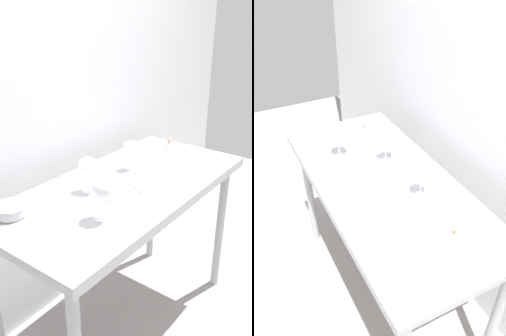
# 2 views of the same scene
# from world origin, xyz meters

# --- Properties ---
(ground_plane) EXTENTS (6.00, 6.00, 0.00)m
(ground_plane) POSITION_xyz_m (0.00, 0.00, 0.00)
(ground_plane) COLOR gray
(back_wall) EXTENTS (3.80, 0.04, 2.60)m
(back_wall) POSITION_xyz_m (0.00, 0.49, 1.30)
(back_wall) COLOR silver
(back_wall) RESTS_ON ground_plane
(steel_counter) EXTENTS (1.40, 0.65, 0.90)m
(steel_counter) POSITION_xyz_m (0.00, -0.01, 0.79)
(steel_counter) COLOR #ABABB0
(steel_counter) RESTS_ON ground_plane
(wine_glass_far_right) EXTENTS (0.08, 0.08, 0.16)m
(wine_glass_far_right) POSITION_xyz_m (0.17, 0.09, 1.01)
(wine_glass_far_right) COLOR white
(wine_glass_far_right) RESTS_ON steel_counter
(wine_glass_near_left) EXTENTS (0.09, 0.09, 0.18)m
(wine_glass_near_left) POSITION_xyz_m (-0.32, -0.13, 1.03)
(wine_glass_near_left) COLOR white
(wine_glass_near_left) RESTS_ON steel_counter
(wine_glass_far_left) EXTENTS (0.10, 0.10, 0.17)m
(wine_glass_far_left) POSITION_xyz_m (-0.17, 0.08, 1.02)
(wine_glass_far_left) COLOR white
(wine_glass_far_left) RESTS_ON steel_counter
(open_notebook) EXTENTS (0.39, 0.31, 0.01)m
(open_notebook) POSITION_xyz_m (-0.01, -0.02, 0.90)
(open_notebook) COLOR silver
(open_notebook) RESTS_ON steel_counter
(tasting_sheet_upper) EXTENTS (0.21, 0.25, 0.00)m
(tasting_sheet_upper) POSITION_xyz_m (-0.32, 0.05, 0.90)
(tasting_sheet_upper) COLOR white
(tasting_sheet_upper) RESTS_ON steel_counter
(tasting_sheet_lower) EXTENTS (0.18, 0.27, 0.00)m
(tasting_sheet_lower) POSITION_xyz_m (0.32, 0.16, 0.90)
(tasting_sheet_lower) COLOR white
(tasting_sheet_lower) RESTS_ON steel_counter
(tasting_bowl) EXTENTS (0.14, 0.14, 0.05)m
(tasting_bowl) POSITION_xyz_m (-0.54, 0.19, 0.93)
(tasting_bowl) COLOR #DBCC66
(tasting_bowl) RESTS_ON steel_counter
(decanter_funnel) EXTENTS (0.11, 0.11, 0.12)m
(decanter_funnel) POSITION_xyz_m (0.48, 0.05, 0.94)
(decanter_funnel) COLOR silver
(decanter_funnel) RESTS_ON steel_counter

